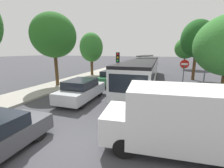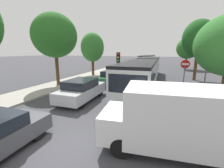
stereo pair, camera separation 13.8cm
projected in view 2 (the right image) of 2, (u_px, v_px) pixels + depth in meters
The scene contains 16 objects.
ground_plane at pixel (58, 141), 5.97m from camera, with size 200.00×200.00×0.00m, color #3D3D42.
kerb_strip_left at pixel (101, 72), 25.10m from camera, with size 3.20×46.84×0.14m, color #9E998E.
articulated_bus at pixel (145, 69), 16.90m from camera, with size 3.31×17.76×2.62m.
city_bus_rear at pixel (147, 59), 39.88m from camera, with size 2.98×11.34×2.42m.
queued_car_silver at pixel (82, 90), 10.75m from camera, with size 1.99×4.47×1.54m.
queued_car_green at pixel (112, 77), 16.02m from camera, with size 1.93×4.34×1.49m.
queued_car_tan at pixel (128, 71), 21.56m from camera, with size 1.98×4.43×1.52m.
queued_car_red at pixel (136, 66), 28.03m from camera, with size 1.84×4.12×1.42m.
white_van at pixel (179, 118), 5.16m from camera, with size 5.20×2.55×2.31m.
traffic_light at pixel (118, 63), 13.45m from camera, with size 0.36×0.39×3.40m.
no_entry_sign at pixel (185, 71), 12.25m from camera, with size 0.70×0.08×2.82m.
direction_sign_post at pixel (207, 63), 11.73m from camera, with size 0.40×1.37×3.60m.
tree_left_mid at pixel (55, 36), 14.31m from camera, with size 4.23×4.23×7.05m.
tree_left_far at pixel (93, 48), 21.08m from camera, with size 3.26×3.26×6.05m.
tree_right_mid at pixel (198, 40), 17.62m from camera, with size 3.70×3.70×7.12m.
tree_right_far at pixel (187, 48), 28.78m from camera, with size 4.04×4.04×6.05m.
Camera 2 is at (3.91, -4.23, 3.50)m, focal length 24.00 mm.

